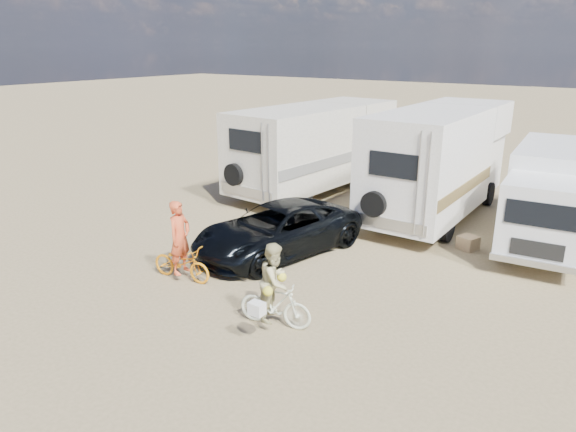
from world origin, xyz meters
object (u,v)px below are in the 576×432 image
Objects in this scene: rv_left at (314,149)px; dark_suv at (277,229)px; rider_man at (180,245)px; rider_woman at (275,290)px; box_truck at (551,198)px; cooler at (290,228)px; crate at (468,243)px; bike_parked at (552,244)px; bike_man at (182,263)px; rv_main at (439,163)px; bike_woman at (275,305)px.

dark_suv is at bearing -61.97° from rv_left.
dark_suv is at bearing -25.33° from rider_man.
rider_woman is (4.83, -9.27, -0.83)m from rv_left.
cooler is at bearing -155.05° from box_truck.
dark_suv is at bearing -142.81° from crate.
bike_parked is at bearing 42.43° from cooler.
bike_man is at bearing -73.03° from cooler.
bike_parked reaches higher than cooler.
rv_left reaches higher than box_truck.
crate is at bearing -47.64° from rider_man.
dark_suv is 2.85m from rider_man.
bike_man is at bearing -111.18° from rv_main.
bike_woman is 3.26× the size of crate.
rider_man is 1.17× the size of bike_parked.
crate is at bearing 51.08° from dark_suv.
dark_suv reaches higher than crate.
dark_suv is at bearing -46.74° from cooler.
crate is (4.22, 3.20, -0.48)m from dark_suv.
rider_woman reaches higher than cooler.
bike_man is at bearing 68.02° from rider_woman.
box_truck is at bearing -48.06° from rider_man.
rv_left is 4.62× the size of bike_man.
rv_main reaches higher than rider_man.
box_truck is at bearing -36.51° from bike_woman.
rider_man is (-3.31, -8.38, -0.86)m from rv_main.
crate is at bearing 110.55° from bike_parked.
rider_man is at bearing 68.02° from bike_woman.
rider_man reaches higher than cooler.
rv_main is 4.48m from bike_parked.
rider_man is (-3.15, 0.52, 0.44)m from bike_woman.
rv_main is at bearing 67.46° from bike_parked.
rider_man is 9.69m from bike_parked.
box_truck is at bearing 54.25° from dark_suv.
rv_left is at bearing 176.19° from rv_main.
dark_suv is 3.04× the size of rider_woman.
cooler is (-6.41, -3.63, -1.12)m from box_truck.
cooler is 1.12× the size of crate.
box_truck is 11.78× the size of cooler.
rv_left reaches higher than bike_man.
rv_left reaches higher than bike_woman.
dark_suv reaches higher than cooler.
rv_main is 9.06m from rider_man.
rider_man is 3.39× the size of cooler.
dark_suv is 2.86m from bike_man.
rv_main is 4.10× the size of rider_man.
bike_woman is 3.22m from rider_man.
cooler is (-0.52, 1.37, -0.46)m from dark_suv.
box_truck is 4.06× the size of bike_woman.
rider_woman is 6.75m from crate.
dark_suv is 3.16× the size of bike_parked.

